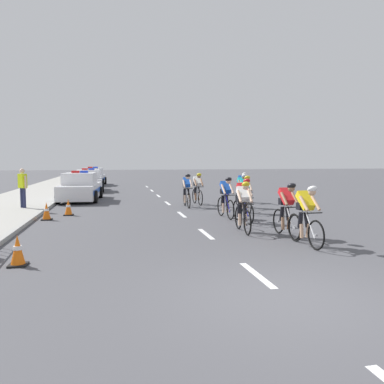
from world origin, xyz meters
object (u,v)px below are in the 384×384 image
cyclist_ninth (197,188)px  police_car_nearest (80,188)px  cyclist_tenth (242,187)px  police_car_third (93,177)px  traffic_cone_far (18,251)px  cyclist_fifth (226,197)px  cyclist_sixth (245,194)px  cyclist_second (287,209)px  traffic_cone_near (47,211)px  traffic_cone_mid (68,207)px  cyclist_fourth (243,200)px  police_car_second (88,181)px  cyclist_lead (306,215)px  spectator_closest (23,185)px  cyclist_seventh (242,190)px  cyclist_eighth (187,190)px  cyclist_third (243,206)px

cyclist_ninth → police_car_nearest: police_car_nearest is taller
cyclist_tenth → police_car_third: police_car_third is taller
traffic_cone_far → cyclist_fifth: bearing=41.4°
cyclist_sixth → cyclist_second: bearing=-96.0°
traffic_cone_near → traffic_cone_mid: (0.63, 1.03, 0.00)m
cyclist_fourth → police_car_second: (-6.10, 14.77, -0.11)m
cyclist_lead → cyclist_fourth: 3.72m
police_car_nearest → spectator_closest: bearing=-119.7°
cyclist_second → cyclist_tenth: (1.69, 8.52, 0.00)m
police_car_third → traffic_cone_far: 25.16m
police_car_second → spectator_closest: size_ratio=2.68×
cyclist_seventh → cyclist_eighth: (-2.42, 0.65, 0.00)m
cyclist_fifth → traffic_cone_mid: cyclist_fifth is taller
cyclist_tenth → traffic_cone_mid: (-8.16, -2.98, -0.48)m
cyclist_sixth → police_car_third: 20.01m
cyclist_fourth → police_car_third: 21.85m
cyclist_fifth → spectator_closest: spectator_closest is taller
spectator_closest → police_car_third: bearing=82.7°
police_car_second → traffic_cone_near: bearing=-92.9°
police_car_second → spectator_closest: spectator_closest is taller
cyclist_seventh → traffic_cone_near: bearing=-166.2°
cyclist_sixth → police_car_second: 14.36m
cyclist_lead → cyclist_fifth: bearing=97.4°
cyclist_lead → traffic_cone_near: bearing=141.5°
police_car_third → traffic_cone_near: bearing=-91.9°
cyclist_fourth → cyclist_fifth: same height
cyclist_fourth → cyclist_seventh: 4.12m
cyclist_ninth → spectator_closest: 7.80m
cyclist_seventh → traffic_cone_near: cyclist_seventh is taller
cyclist_third → cyclist_fourth: 1.79m
cyclist_eighth → cyclist_second: bearing=-78.4°
cyclist_second → spectator_closest: 11.29m
spectator_closest → traffic_cone_far: bearing=-78.3°
traffic_cone_near → traffic_cone_mid: bearing=58.4°
cyclist_tenth → traffic_cone_far: 13.12m
cyclist_ninth → spectator_closest: size_ratio=1.03×
cyclist_fourth → cyclist_tenth: 6.28m
cyclist_eighth → police_car_second: police_car_second is taller
police_car_third → spectator_closest: bearing=-97.3°
cyclist_second → cyclist_third: (-0.97, 0.90, 0.00)m
cyclist_sixth → police_car_nearest: police_car_nearest is taller
cyclist_ninth → cyclist_fourth: bearing=-85.9°
cyclist_ninth → cyclist_sixth: bearing=-69.0°
cyclist_sixth → police_car_third: size_ratio=0.38×
cyclist_second → spectator_closest: bearing=139.0°
cyclist_second → police_car_nearest: (-6.46, 11.02, -0.11)m
cyclist_second → police_car_nearest: bearing=120.4°
cyclist_third → traffic_cone_far: size_ratio=2.69×
cyclist_third → traffic_cone_near: cyclist_third is taller
cyclist_third → spectator_closest: (-7.56, 6.51, 0.30)m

